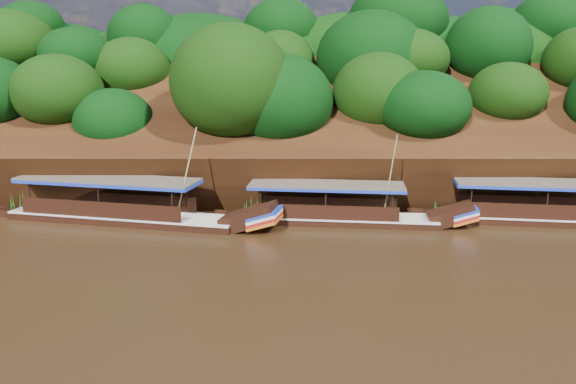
# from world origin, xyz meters

# --- Properties ---
(ground) EXTENTS (160.00, 160.00, 0.00)m
(ground) POSITION_xyz_m (0.00, 0.00, 0.00)
(ground) COLOR black
(ground) RESTS_ON ground
(riverbank) EXTENTS (120.00, 30.06, 19.40)m
(riverbank) POSITION_xyz_m (-0.01, 22.73, 1.89)
(riverbank) COLOR black
(riverbank) RESTS_ON ground
(boat_0) EXTENTS (15.44, 4.53, 7.03)m
(boat_0) POSITION_xyz_m (12.70, 7.08, 0.56)
(boat_0) COLOR black
(boat_0) RESTS_ON ground
(boat_1) EXTENTS (13.85, 3.54, 5.87)m
(boat_1) POSITION_xyz_m (-0.19, 7.15, 0.54)
(boat_1) COLOR black
(boat_1) RESTS_ON ground
(boat_2) EXTENTS (16.72, 5.86, 6.29)m
(boat_2) POSITION_xyz_m (-12.91, 7.30, 0.59)
(boat_2) COLOR black
(boat_2) RESTS_ON ground
(reeds) EXTENTS (49.84, 2.63, 2.03)m
(reeds) POSITION_xyz_m (-2.93, 9.55, 0.86)
(reeds) COLOR #28731C
(reeds) RESTS_ON ground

